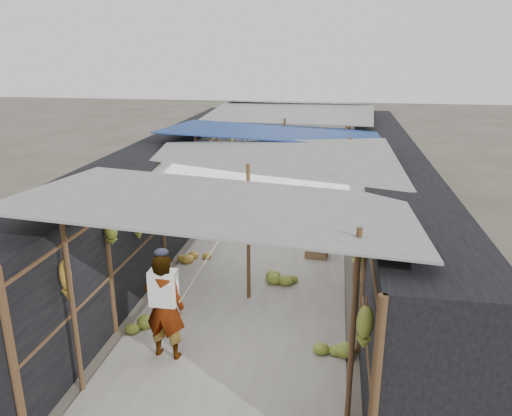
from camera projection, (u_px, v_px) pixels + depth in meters
The scene contains 14 objects.
ground at pixel (209, 404), 6.62m from camera, with size 80.00×80.00×0.00m, color #6B6356.
aisle_slab at pixel (273, 233), 12.73m from camera, with size 3.60×16.00×0.02m, color #9E998E.
stall_left at pixel (169, 186), 12.79m from camera, with size 1.40×15.00×2.30m, color black.
stall_right at pixel (384, 195), 11.97m from camera, with size 1.40×15.00×2.30m, color black.
crate_near at pixel (296, 234), 12.28m from camera, with size 0.53×0.43×0.32m, color brown.
crate_mid at pixel (316, 251), 11.25m from camera, with size 0.48×0.38×0.29m, color brown.
crate_back at pixel (290, 191), 16.05m from camera, with size 0.45×0.37×0.28m, color brown.
black_basin at pixel (340, 190), 16.27m from camera, with size 0.66×0.66×0.20m, color black.
vendor_elderly at pixel (165, 306), 7.40m from camera, with size 0.62×0.41×1.71m, color white.
shopper_blue at pixel (269, 183), 14.43m from camera, with size 0.78×0.60×1.60m, color navy.
vendor_seated at pixel (315, 224), 11.96m from camera, with size 0.64×0.37×0.99m, color #4A4440.
market_canopy at pixel (276, 138), 12.30m from camera, with size 5.62×15.20×2.77m.
hanging_bananas at pixel (275, 174), 11.84m from camera, with size 3.96×14.31×0.88m.
floor_bananas at pixel (266, 236), 12.17m from camera, with size 3.90×10.29×0.34m.
Camera 1 is at (1.49, -5.34, 4.50)m, focal length 35.00 mm.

